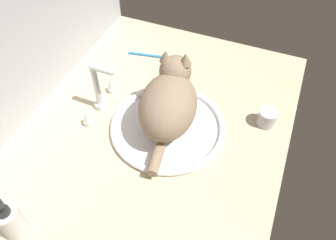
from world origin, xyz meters
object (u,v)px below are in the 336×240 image
cat (169,101)px  toothbrush (152,55)px  metal_jar (267,118)px  faucet (99,92)px  sink_basin (168,126)px  soap_pump_bottle (11,222)px

cat → toothbrush: bearing=33.3°
metal_jar → toothbrush: bearing=70.0°
cat → faucet: bearing=94.0°
toothbrush → cat: bearing=-146.7°
toothbrush → faucet: bearing=172.3°
sink_basin → metal_jar: size_ratio=6.13×
faucet → soap_pump_bottle: bearing=-177.9°
sink_basin → faucet: (0.00, 24.15, 6.29)cm
cat → soap_pump_bottle: size_ratio=2.30×
soap_pump_bottle → toothbrush: soap_pump_bottle is taller
faucet → metal_jar: faucet is taller
faucet → metal_jar: (13.81, -52.87, -4.38)cm
sink_basin → cat: size_ratio=1.05×
sink_basin → toothbrush: bearing=32.2°
sink_basin → soap_pump_bottle: size_ratio=2.42×
faucet → metal_jar: bearing=-75.4°
faucet → cat: cat is taller
faucet → toothbrush: size_ratio=1.10×
toothbrush → soap_pump_bottle: bearing=178.1°
soap_pump_bottle → faucet: bearing=2.1°
sink_basin → cat: bearing=9.2°
sink_basin → metal_jar: metal_jar is taller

